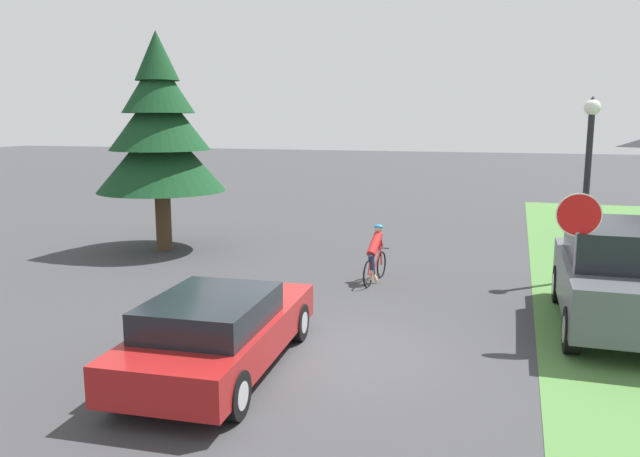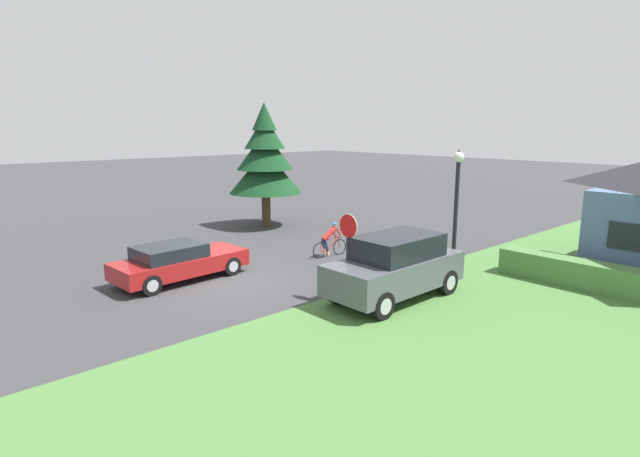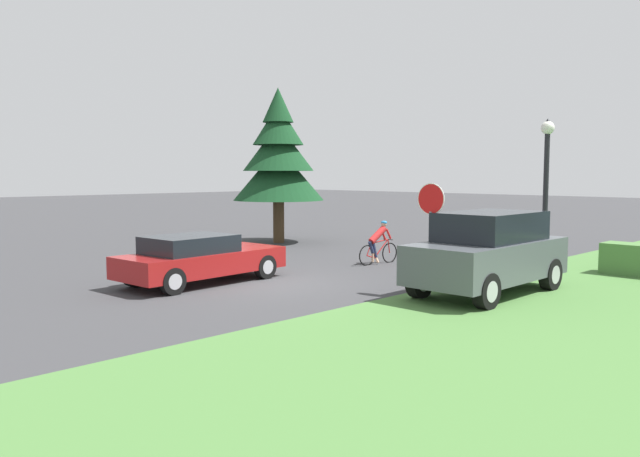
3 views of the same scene
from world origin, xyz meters
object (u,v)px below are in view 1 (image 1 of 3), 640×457
object	(u,v)px
cyclist	(375,255)
conifer_tall_near	(160,131)
stop_sign	(577,238)
street_lamp	(588,162)
sedan_left_lane	(219,331)
parked_suv_right	(617,276)

from	to	relation	value
cyclist	conifer_tall_near	bearing A→B (deg)	80.64
stop_sign	conifer_tall_near	world-z (taller)	conifer_tall_near
cyclist	street_lamp	size ratio (longest dim) A/B	0.38
sedan_left_lane	parked_suv_right	size ratio (longest dim) A/B	1.00
cyclist	street_lamp	bearing A→B (deg)	-65.66
sedan_left_lane	conifer_tall_near	size ratio (longest dim) A/B	0.72
sedan_left_lane	stop_sign	distance (m)	6.32
parked_suv_right	street_lamp	bearing A→B (deg)	4.18
sedan_left_lane	parked_suv_right	bearing A→B (deg)	-60.30
sedan_left_lane	street_lamp	world-z (taller)	street_lamp
parked_suv_right	conifer_tall_near	bearing A→B (deg)	71.92
cyclist	parked_suv_right	size ratio (longest dim) A/B	0.37
parked_suv_right	conifer_tall_near	world-z (taller)	conifer_tall_near
cyclist	street_lamp	xyz separation A→B (m)	(4.87, 1.64, 2.28)
sedan_left_lane	conifer_tall_near	distance (m)	10.46
cyclist	parked_suv_right	distance (m)	5.55
sedan_left_lane	cyclist	distance (m)	6.29
sedan_left_lane	street_lamp	bearing A→B (deg)	-41.32
cyclist	stop_sign	xyz separation A→B (m)	(4.28, -3.25, 1.26)
street_lamp	conifer_tall_near	xyz separation A→B (m)	(-11.96, 0.27, 0.68)
stop_sign	conifer_tall_near	bearing A→B (deg)	-25.04
street_lamp	conifer_tall_near	world-z (taller)	conifer_tall_near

